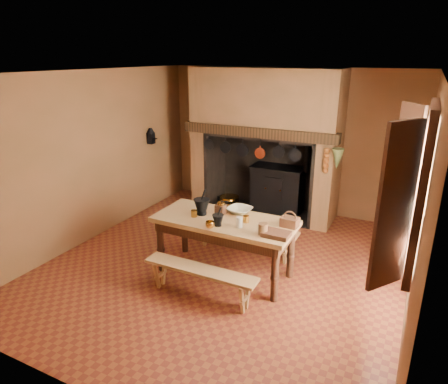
% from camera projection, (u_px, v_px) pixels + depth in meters
% --- Properties ---
extents(floor, '(5.50, 5.50, 0.00)m').
position_uv_depth(floor, '(225.00, 265.00, 6.04)').
color(floor, brown).
rests_on(floor, ground).
extents(ceiling, '(5.50, 5.50, 0.00)m').
position_uv_depth(ceiling, '(226.00, 72.00, 5.12)').
color(ceiling, silver).
rests_on(ceiling, back_wall).
extents(back_wall, '(5.00, 0.02, 2.80)m').
position_uv_depth(back_wall, '(287.00, 141.00, 7.91)').
color(back_wall, brown).
rests_on(back_wall, floor).
extents(wall_left, '(0.02, 5.50, 2.80)m').
position_uv_depth(wall_left, '(91.00, 157.00, 6.64)').
color(wall_left, brown).
rests_on(wall_left, floor).
extents(wall_right, '(0.02, 5.50, 2.80)m').
position_uv_depth(wall_right, '(423.00, 205.00, 4.52)').
color(wall_right, brown).
rests_on(wall_right, floor).
extents(wall_front, '(5.00, 0.02, 2.80)m').
position_uv_depth(wall_front, '(76.00, 264.00, 3.26)').
color(wall_front, brown).
rests_on(wall_front, floor).
extents(chimney_breast, '(2.95, 0.96, 2.80)m').
position_uv_depth(chimney_breast, '(266.00, 122.00, 7.53)').
color(chimney_breast, brown).
rests_on(chimney_breast, floor).
extents(iron_range, '(1.12, 0.55, 1.60)m').
position_uv_depth(iron_range, '(278.00, 188.00, 7.97)').
color(iron_range, black).
rests_on(iron_range, floor).
extents(hearth_pans, '(0.51, 0.62, 0.20)m').
position_uv_depth(hearth_pans, '(228.00, 202.00, 8.33)').
color(hearth_pans, '#B27929').
rests_on(hearth_pans, floor).
extents(hanging_pans, '(1.92, 0.29, 0.27)m').
position_uv_depth(hanging_pans, '(253.00, 151.00, 7.27)').
color(hanging_pans, black).
rests_on(hanging_pans, chimney_breast).
extents(onion_string, '(0.12, 0.10, 0.46)m').
position_uv_depth(onion_string, '(326.00, 161.00, 6.69)').
color(onion_string, '#AB5F1F').
rests_on(onion_string, chimney_breast).
extents(herb_bunch, '(0.20, 0.20, 0.35)m').
position_uv_depth(herb_bunch, '(337.00, 159.00, 6.60)').
color(herb_bunch, '#505729').
rests_on(herb_bunch, chimney_breast).
extents(window, '(0.39, 1.75, 1.76)m').
position_uv_depth(window, '(410.00, 188.00, 4.15)').
color(window, white).
rests_on(window, wall_right).
extents(wall_coffee_mill, '(0.23, 0.16, 0.31)m').
position_uv_depth(wall_coffee_mill, '(151.00, 135.00, 7.88)').
color(wall_coffee_mill, black).
rests_on(wall_coffee_mill, wall_left).
extents(work_table, '(1.97, 0.88, 0.85)m').
position_uv_depth(work_table, '(225.00, 228.00, 5.59)').
color(work_table, tan).
rests_on(work_table, floor).
extents(bench_front, '(1.55, 0.27, 0.44)m').
position_uv_depth(bench_front, '(200.00, 276.00, 5.12)').
color(bench_front, tan).
rests_on(bench_front, floor).
extents(bench_back, '(1.71, 0.30, 0.48)m').
position_uv_depth(bench_back, '(245.00, 232.00, 6.30)').
color(bench_back, tan).
rests_on(bench_back, floor).
extents(mortar_large, '(0.23, 0.23, 0.39)m').
position_uv_depth(mortar_large, '(202.00, 206.00, 5.66)').
color(mortar_large, black).
rests_on(mortar_large, work_table).
extents(mortar_small, '(0.16, 0.16, 0.27)m').
position_uv_depth(mortar_small, '(218.00, 220.00, 5.29)').
color(mortar_small, black).
rests_on(mortar_small, work_table).
extents(coffee_grinder, '(0.19, 0.15, 0.21)m').
position_uv_depth(coffee_grinder, '(221.00, 208.00, 5.71)').
color(coffee_grinder, '#361D11').
rests_on(coffee_grinder, work_table).
extents(brass_mug_a, '(0.12, 0.12, 0.10)m').
position_uv_depth(brass_mug_a, '(194.00, 213.00, 5.61)').
color(brass_mug_a, '#B27929').
rests_on(brass_mug_a, work_table).
extents(brass_mug_b, '(0.11, 0.11, 0.09)m').
position_uv_depth(brass_mug_b, '(246.00, 219.00, 5.42)').
color(brass_mug_b, '#B27929').
rests_on(brass_mug_b, work_table).
extents(mixing_bowl, '(0.38, 0.38, 0.08)m').
position_uv_depth(mixing_bowl, '(240.00, 210.00, 5.74)').
color(mixing_bowl, beige).
rests_on(mixing_bowl, work_table).
extents(stoneware_crock, '(0.16, 0.16, 0.15)m').
position_uv_depth(stoneware_crock, '(263.00, 229.00, 5.04)').
color(stoneware_crock, brown).
rests_on(stoneware_crock, work_table).
extents(glass_jar, '(0.09, 0.09, 0.15)m').
position_uv_depth(glass_jar, '(239.00, 222.00, 5.25)').
color(glass_jar, beige).
rests_on(glass_jar, work_table).
extents(wicker_basket, '(0.24, 0.18, 0.22)m').
position_uv_depth(wicker_basket, '(290.00, 222.00, 5.28)').
color(wicker_basket, '#442314').
rests_on(wicker_basket, work_table).
extents(wooden_tray, '(0.34, 0.24, 0.06)m').
position_uv_depth(wooden_tray, '(276.00, 234.00, 5.01)').
color(wooden_tray, '#361D11').
rests_on(wooden_tray, work_table).
extents(brass_cup, '(0.15, 0.15, 0.09)m').
position_uv_depth(brass_cup, '(210.00, 225.00, 5.24)').
color(brass_cup, '#B27929').
rests_on(brass_cup, work_table).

